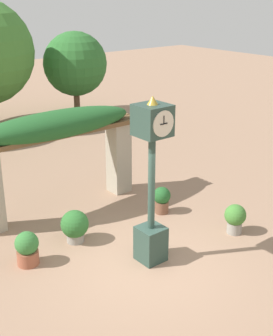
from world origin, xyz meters
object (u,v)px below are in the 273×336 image
(potted_plant_near_left, at_px, (75,225))
(potted_plant_near_right, at_px, (162,199))
(potted_plant_far_right, at_px, (27,248))
(potted_plant_far_left, at_px, (235,218))
(pedestal_clock, at_px, (152,181))

(potted_plant_near_left, xyz_separation_m, potted_plant_near_right, (2.61, -0.13, -0.03))
(potted_plant_far_right, bearing_deg, potted_plant_near_left, 8.23)
(potted_plant_near_right, distance_m, potted_plant_far_left, 2.05)
(pedestal_clock, bearing_deg, potted_plant_near_right, 42.48)
(potted_plant_far_right, bearing_deg, potted_plant_near_right, 0.89)
(potted_plant_far_left, bearing_deg, potted_plant_near_left, 147.53)
(pedestal_clock, bearing_deg, potted_plant_far_right, 145.17)
(pedestal_clock, relative_size, potted_plant_near_right, 5.05)
(pedestal_clock, distance_m, potted_plant_far_left, 2.82)
(potted_plant_near_left, xyz_separation_m, potted_plant_far_left, (3.26, -2.08, -0.01))
(potted_plant_near_right, distance_m, potted_plant_far_right, 3.93)
(potted_plant_near_left, relative_size, potted_plant_far_left, 1.06)
(potted_plant_far_left, height_order, potted_plant_far_right, potted_plant_far_right)
(potted_plant_near_right, height_order, potted_plant_far_right, potted_plant_far_right)
(potted_plant_near_left, xyz_separation_m, potted_plant_far_right, (-1.32, -0.19, -0.03))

